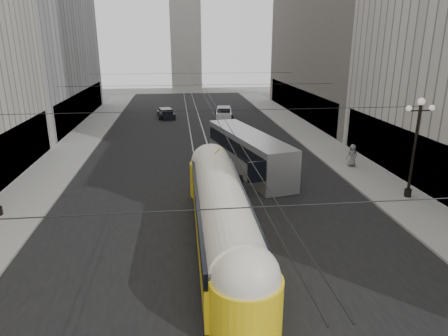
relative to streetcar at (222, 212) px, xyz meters
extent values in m
cube|color=black|center=(0.08, 19.08, -1.71)|extent=(20.00, 85.00, 0.02)
cube|color=gray|center=(-11.92, 22.58, -1.64)|extent=(4.00, 72.00, 0.15)
cube|color=gray|center=(12.08, 22.58, -1.64)|extent=(4.00, 72.00, 0.15)
cube|color=gray|center=(-0.67, 19.08, -1.71)|extent=(0.12, 85.00, 0.04)
cube|color=gray|center=(0.83, 19.08, -1.71)|extent=(0.12, 85.00, 0.04)
cube|color=black|center=(-13.97, 10.58, 0.29)|extent=(0.10, 18.00, 3.60)
cube|color=#999999|center=(-19.92, 34.58, 12.29)|extent=(12.00, 28.00, 28.00)
cube|color=black|center=(-13.97, 34.58, 0.29)|extent=(0.10, 25.20, 3.60)
cube|color=black|center=(14.13, 8.58, 0.29)|extent=(0.10, 18.00, 3.60)
cube|color=black|center=(14.13, 34.58, 0.29)|extent=(0.10, 28.80, 3.60)
cube|color=#B2AFA8|center=(0.08, 66.58, 10.29)|extent=(6.00, 6.00, 24.00)
cylinder|color=black|center=(12.68, 4.58, 1.44)|extent=(0.18, 0.18, 6.00)
cylinder|color=black|center=(12.68, 4.58, -1.31)|extent=(0.44, 0.44, 0.50)
cylinder|color=black|center=(12.68, 4.58, 4.04)|extent=(1.60, 0.08, 0.08)
sphere|color=white|center=(12.68, 4.58, 4.59)|extent=(0.44, 0.44, 0.44)
sphere|color=white|center=(11.93, 4.58, 4.19)|extent=(0.36, 0.36, 0.36)
sphere|color=white|center=(13.43, 4.58, 4.19)|extent=(0.36, 0.36, 0.36)
cylinder|color=black|center=(0.08, -9.42, 4.29)|extent=(25.00, 0.03, 0.03)
cylinder|color=black|center=(0.08, 4.58, 4.29)|extent=(25.00, 0.03, 0.03)
cylinder|color=black|center=(0.08, 18.58, 4.29)|extent=(25.00, 0.03, 0.03)
cylinder|color=black|center=(0.08, 32.58, 4.29)|extent=(25.00, 0.03, 0.03)
cylinder|color=black|center=(0.08, 22.58, 4.09)|extent=(0.03, 72.00, 0.03)
cylinder|color=black|center=(0.48, 22.58, 4.09)|extent=(0.03, 72.00, 0.03)
cube|color=yellow|center=(0.00, 0.00, -0.69)|extent=(2.69, 13.68, 1.66)
cube|color=black|center=(0.00, 0.00, -1.47)|extent=(2.68, 13.27, 0.29)
cube|color=black|center=(0.00, 0.00, 0.38)|extent=(2.70, 13.47, 0.83)
cylinder|color=silver|center=(0.00, 0.00, 0.67)|extent=(2.39, 13.47, 2.24)
cylinder|color=yellow|center=(0.07, -6.72, -0.59)|extent=(2.54, 2.54, 2.24)
sphere|color=silver|center=(0.07, -6.72, 0.58)|extent=(2.34, 2.34, 2.34)
cylinder|color=yellow|center=(-0.07, 6.73, -0.59)|extent=(2.54, 2.54, 2.24)
sphere|color=silver|center=(-0.07, 6.73, 0.58)|extent=(2.34, 2.34, 2.34)
cube|color=#A4A5A9|center=(3.35, 11.56, -0.18)|extent=(5.13, 12.13, 2.97)
cube|color=black|center=(3.35, 11.56, 0.31)|extent=(5.06, 11.73, 1.09)
cube|color=black|center=(3.35, 5.67, 0.17)|extent=(2.24, 0.62, 1.39)
cylinder|color=black|center=(2.12, 7.58, -1.22)|extent=(0.30, 0.99, 0.99)
cylinder|color=black|center=(4.59, 7.58, -1.22)|extent=(0.30, 0.99, 0.99)
cylinder|color=black|center=(2.12, 15.54, -1.22)|extent=(0.30, 0.99, 0.99)
cylinder|color=black|center=(4.59, 15.54, -1.22)|extent=(0.30, 0.99, 0.99)
cube|color=white|center=(4.10, 34.31, -1.22)|extent=(2.49, 4.90, 0.83)
cube|color=black|center=(4.10, 34.31, -0.63)|extent=(2.00, 2.77, 0.79)
cylinder|color=black|center=(3.23, 32.72, -1.38)|extent=(0.22, 0.67, 0.67)
cylinder|color=black|center=(4.97, 32.72, -1.38)|extent=(0.22, 0.67, 0.67)
cylinder|color=black|center=(3.23, 35.91, -1.38)|extent=(0.22, 0.67, 0.67)
cylinder|color=black|center=(4.97, 35.91, -1.38)|extent=(0.22, 0.67, 0.67)
cube|color=black|center=(-3.57, 35.21, -1.28)|extent=(2.56, 4.33, 0.72)
cube|color=black|center=(-3.57, 35.21, -0.77)|extent=(1.94, 2.51, 0.68)
cylinder|color=black|center=(-4.32, 33.83, -1.43)|extent=(0.22, 0.58, 0.58)
cylinder|color=black|center=(-2.82, 33.83, -1.43)|extent=(0.22, 0.58, 0.58)
cylinder|color=black|center=(-4.32, 36.59, -1.43)|extent=(0.22, 0.58, 0.58)
cylinder|color=black|center=(-2.82, 36.59, -1.43)|extent=(0.22, 0.58, 0.58)
imported|color=slate|center=(11.80, 11.33, -0.66)|extent=(0.93, 0.62, 1.80)
camera|label=1|loc=(-1.99, -18.05, 8.06)|focal=32.00mm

